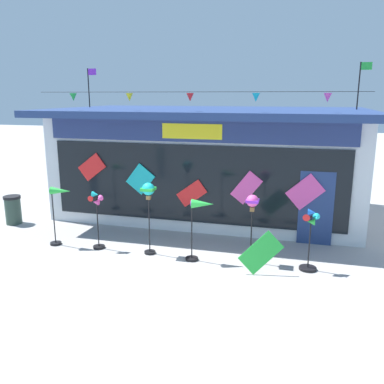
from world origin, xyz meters
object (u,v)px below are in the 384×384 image
Objects in this scene: wind_spinner_left at (97,213)px; wind_spinner_right at (252,215)px; wind_spinner_far_left at (59,202)px; wind_spinner_center_right at (200,215)px; display_kite_on_ground at (261,253)px; trash_bin at (13,210)px; kite_shop_building at (211,160)px; wind_spinner_center_left at (149,197)px; wind_spinner_far_right at (310,236)px.

wind_spinner_left is 3.99m from wind_spinner_right.
wind_spinner_far_left is 3.84m from wind_spinner_center_right.
wind_spinner_left is at bearing 177.84° from wind_spinner_center_right.
display_kite_on_ground is at bearing -63.99° from wind_spinner_right.
wind_spinner_right is 1.88× the size of trash_bin.
kite_shop_building is 5.91× the size of wind_spinner_right.
trash_bin is at bearing 153.03° from wind_spinner_far_left.
wind_spinner_right is (3.99, 0.14, 0.22)m from wind_spinner_left.
display_kite_on_ground is at bearing -65.07° from kite_shop_building.
wind_spinner_right is at bearing -8.30° from trash_bin.
display_kite_on_ground is at bearing -12.26° from trash_bin.
wind_spinner_center_left reaches higher than display_kite_on_ground.
wind_spinner_center_right is 1.23m from wind_spinner_right.
wind_spinner_right is at bearing 174.65° from wind_spinner_far_right.
wind_spinner_far_right is (6.38, 0.06, -0.37)m from wind_spinner_far_left.
wind_spinner_center_left is 1.19× the size of wind_spinner_center_right.
wind_spinner_left is (1.06, 0.04, -0.22)m from wind_spinner_far_left.
kite_shop_building is 6.16× the size of wind_spinner_far_left.
trash_bin is at bearing 167.74° from display_kite_on_ground.
wind_spinner_center_right is 1.06× the size of wind_spinner_far_right.
wind_spinner_far_right reaches higher than display_kite_on_ground.
wind_spinner_center_right is 6.54m from trash_bin.
kite_shop_building is at bearing 64.29° from wind_spinner_left.
wind_spinner_far_right reaches higher than trash_bin.
wind_spinner_center_right is (2.78, -0.11, 0.19)m from wind_spinner_left.
kite_shop_building is 4.50m from wind_spinner_center_right.
wind_spinner_center_left reaches higher than trash_bin.
wind_spinner_center_left is 1.39m from wind_spinner_center_right.
kite_shop_building is 6.39× the size of wind_spinner_left.
wind_spinner_right is 7.68m from trash_bin.
wind_spinner_left reaches higher than wind_spinner_far_right.
wind_spinner_center_right is at bearing -2.16° from wind_spinner_left.
wind_spinner_far_right is at bearing 0.49° from wind_spinner_far_left.
wind_spinner_center_left reaches higher than wind_spinner_right.
kite_shop_building is 5.38m from wind_spinner_far_left.
wind_spinner_left is 1.05× the size of wind_spinner_far_right.
wind_spinner_far_left is at bearing 178.97° from wind_spinner_center_right.
wind_spinner_far_right is at bearing -52.71° from kite_shop_building.
kite_shop_building reaches higher than display_kite_on_ground.
wind_spinner_left is at bearing -19.22° from trash_bin.
wind_spinner_right is 1.40m from wind_spinner_far_right.
kite_shop_building is 10.61× the size of display_kite_on_ground.
trash_bin is at bearing 160.78° from wind_spinner_left.
trash_bin is (-5.65, -3.05, -1.33)m from kite_shop_building.
wind_spinner_right is (1.92, -4.15, -0.59)m from kite_shop_building.
trash_bin is at bearing 166.30° from wind_spinner_center_left.
wind_spinner_center_right is at bearing -80.81° from kite_shop_building.
wind_spinner_far_left is 2.51m from wind_spinner_center_left.
trash_bin is (-2.52, 1.28, -0.75)m from wind_spinner_far_left.
kite_shop_building is 11.10× the size of trash_bin.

